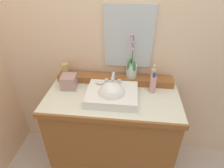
% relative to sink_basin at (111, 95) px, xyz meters
% --- Properties ---
extents(floor, '(3.02, 3.76, 0.10)m').
position_rel_sink_basin_xyz_m(floor, '(0.00, 0.04, -0.98)').
color(floor, '#BFB2A8').
rests_on(floor, ground).
extents(wall_back, '(3.02, 0.20, 2.72)m').
position_rel_sink_basin_xyz_m(wall_back, '(0.00, 0.44, 0.43)').
color(wall_back, beige).
rests_on(wall_back, ground).
extents(vanity_cabinet, '(1.14, 0.59, 0.90)m').
position_rel_sink_basin_xyz_m(vanity_cabinet, '(0.00, 0.04, -0.48)').
color(vanity_cabinet, brown).
rests_on(vanity_cabinet, ground).
extents(back_ledge, '(1.07, 0.12, 0.06)m').
position_rel_sink_basin_xyz_m(back_ledge, '(0.00, 0.26, -0.00)').
color(back_ledge, brown).
rests_on(back_ledge, vanity_cabinet).
extents(sink_basin, '(0.42, 0.34, 0.27)m').
position_rel_sink_basin_xyz_m(sink_basin, '(0.00, 0.00, 0.00)').
color(sink_basin, white).
rests_on(sink_basin, vanity_cabinet).
extents(soap_bar, '(0.07, 0.04, 0.02)m').
position_rel_sink_basin_xyz_m(soap_bar, '(-0.11, 0.10, 0.05)').
color(soap_bar, beige).
rests_on(soap_bar, sink_basin).
extents(potted_plant, '(0.10, 0.11, 0.40)m').
position_rel_sink_basin_xyz_m(potted_plant, '(0.15, 0.27, 0.11)').
color(potted_plant, silver).
rests_on(potted_plant, back_ledge).
extents(soap_dispenser, '(0.05, 0.05, 0.13)m').
position_rel_sink_basin_xyz_m(soap_dispenser, '(0.35, 0.27, 0.08)').
color(soap_dispenser, '#D6BB84').
rests_on(soap_dispenser, back_ledge).
extents(tumbler_cup, '(0.06, 0.06, 0.10)m').
position_rel_sink_basin_xyz_m(tumbler_cup, '(-0.46, 0.25, 0.08)').
color(tumbler_cup, tan).
rests_on(tumbler_cup, back_ledge).
extents(lotion_bottle, '(0.05, 0.06, 0.19)m').
position_rel_sink_basin_xyz_m(lotion_bottle, '(0.34, 0.14, 0.04)').
color(lotion_bottle, '#D696A0').
rests_on(lotion_bottle, vanity_cabinet).
extents(tissue_box, '(0.14, 0.14, 0.12)m').
position_rel_sink_basin_xyz_m(tissue_box, '(-0.39, 0.12, 0.02)').
color(tissue_box, tan).
rests_on(tissue_box, vanity_cabinet).
extents(mirror, '(0.42, 0.02, 0.54)m').
position_rel_sink_basin_xyz_m(mirror, '(0.11, 0.33, 0.38)').
color(mirror, silver).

